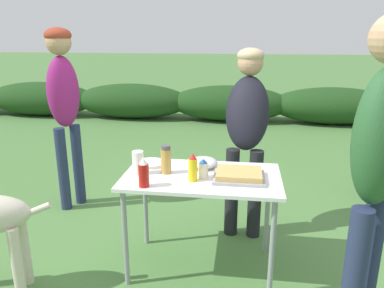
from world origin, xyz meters
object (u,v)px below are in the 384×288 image
(plate_stack, at_px, (151,163))
(mixing_bowl, at_px, (203,162))
(spice_jar, at_px, (166,160))
(standing_person_in_navy_coat, at_px, (378,159))
(standing_person_with_beanie, at_px, (247,121))
(mayo_bottle, at_px, (203,169))
(standing_person_in_olive_jacket, at_px, (64,96))
(folding_table, at_px, (202,185))
(food_tray, at_px, (239,175))
(ketchup_bottle, at_px, (144,173))
(paper_cup_stack, at_px, (138,163))
(mustard_bottle, at_px, (193,168))

(plate_stack, height_order, mixing_bowl, mixing_bowl)
(spice_jar, xyz_separation_m, standing_person_in_navy_coat, (1.20, -0.59, 0.26))
(standing_person_with_beanie, bearing_deg, mayo_bottle, -109.24)
(standing_person_in_olive_jacket, bearing_deg, plate_stack, -96.22)
(folding_table, relative_size, plate_stack, 5.02)
(mayo_bottle, xyz_separation_m, standing_person_in_navy_coat, (0.93, -0.54, 0.29))
(food_tray, xyz_separation_m, mixing_bowl, (-0.27, 0.20, 0.01))
(standing_person_in_olive_jacket, distance_m, standing_person_in_navy_coat, 2.76)
(food_tray, distance_m, mayo_bottle, 0.25)
(ketchup_bottle, bearing_deg, plate_stack, 98.21)
(standing_person_in_olive_jacket, relative_size, standing_person_in_navy_coat, 0.97)
(mixing_bowl, height_order, standing_person_with_beanie, standing_person_with_beanie)
(paper_cup_stack, bearing_deg, folding_table, 3.71)
(spice_jar, distance_m, mayo_bottle, 0.28)
(standing_person_with_beanie, height_order, standing_person_in_navy_coat, standing_person_in_navy_coat)
(mustard_bottle, bearing_deg, ketchup_bottle, -155.00)
(food_tray, bearing_deg, mustard_bottle, -165.65)
(ketchup_bottle, distance_m, standing_person_in_olive_jacket, 1.57)
(standing_person_with_beanie, height_order, standing_person_in_olive_jacket, standing_person_in_olive_jacket)
(ketchup_bottle, xyz_separation_m, mustard_bottle, (0.30, 0.14, -0.00))
(mixing_bowl, relative_size, mustard_bottle, 1.09)
(food_tray, height_order, plate_stack, food_tray)
(paper_cup_stack, relative_size, standing_person_in_navy_coat, 0.09)
(food_tray, height_order, mayo_bottle, mayo_bottle)
(mustard_bottle, height_order, standing_person_in_navy_coat, standing_person_in_navy_coat)
(spice_jar, relative_size, mustard_bottle, 1.05)
(paper_cup_stack, relative_size, standing_person_with_beanie, 0.10)
(food_tray, bearing_deg, mixing_bowl, 143.42)
(ketchup_bottle, distance_m, mayo_bottle, 0.42)
(paper_cup_stack, distance_m, ketchup_bottle, 0.24)
(mixing_bowl, xyz_separation_m, mustard_bottle, (-0.04, -0.28, 0.06))
(ketchup_bottle, xyz_separation_m, standing_person_in_olive_jacket, (-1.06, 1.12, 0.29))
(mixing_bowl, distance_m, mayo_bottle, 0.22)
(paper_cup_stack, height_order, mayo_bottle, paper_cup_stack)
(food_tray, height_order, standing_person_with_beanie, standing_person_with_beanie)
(paper_cup_stack, xyz_separation_m, ketchup_bottle, (0.10, -0.22, 0.01))
(plate_stack, xyz_separation_m, spice_jar, (0.15, -0.15, 0.09))
(food_tray, distance_m, standing_person_in_navy_coat, 0.94)
(mustard_bottle, height_order, mayo_bottle, mustard_bottle)
(paper_cup_stack, distance_m, mayo_bottle, 0.46)
(paper_cup_stack, xyz_separation_m, mustard_bottle, (0.40, -0.08, 0.01))
(mayo_bottle, distance_m, standing_person_with_beanie, 0.76)
(food_tray, distance_m, standing_person_with_beanie, 0.70)
(mayo_bottle, bearing_deg, mixing_bowl, 96.23)
(mixing_bowl, relative_size, standing_person_with_beanie, 0.14)
(mixing_bowl, height_order, paper_cup_stack, paper_cup_stack)
(standing_person_with_beanie, xyz_separation_m, standing_person_in_navy_coat, (0.63, -1.21, 0.11))
(folding_table, height_order, ketchup_bottle, ketchup_bottle)
(standing_person_in_navy_coat, bearing_deg, folding_table, -83.32)
(food_tray, relative_size, ketchup_bottle, 1.75)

